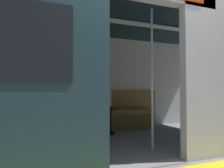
{
  "coord_description": "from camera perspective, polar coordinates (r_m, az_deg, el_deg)",
  "views": [
    {
      "loc": [
        1.32,
        2.2,
        0.87
      ],
      "look_at": [
        -0.07,
        -1.3,
        0.99
      ],
      "focal_mm": 34.57,
      "sensor_mm": 36.0,
      "label": 1
    }
  ],
  "objects": [
    {
      "name": "ground_plane",
      "position": [
        2.71,
        9.41,
        -20.57
      ],
      "size": [
        60.0,
        60.0,
        0.0
      ],
      "primitive_type": "plane",
      "color": "gray"
    },
    {
      "name": "train_car",
      "position": [
        3.72,
        -1.68,
        8.09
      ],
      "size": [
        6.4,
        2.82,
        2.27
      ],
      "color": "silver",
      "rests_on": "ground_plane"
    },
    {
      "name": "bench_seat",
      "position": [
        4.73,
        -5.36,
        -8.32
      ],
      "size": [
        2.95,
        0.44,
        0.44
      ],
      "color": "olive",
      "rests_on": "ground_plane"
    },
    {
      "name": "person_seated",
      "position": [
        4.7,
        -3.14,
        -4.38
      ],
      "size": [
        0.55,
        0.67,
        1.17
      ],
      "color": "silver",
      "rests_on": "ground_plane"
    },
    {
      "name": "handbag",
      "position": [
        4.69,
        -7.49,
        -6.06
      ],
      "size": [
        0.26,
        0.15,
        0.17
      ],
      "color": "maroon",
      "rests_on": "bench_seat"
    },
    {
      "name": "book",
      "position": [
        4.96,
        -0.19,
        -6.67
      ],
      "size": [
        0.24,
        0.27,
        0.03
      ],
      "primitive_type": "cube",
      "rotation": [
        0.0,
        0.0,
        -0.53
      ],
      "color": "#B22D2D",
      "rests_on": "bench_seat"
    },
    {
      "name": "grab_pole_door",
      "position": [
        2.83,
        -3.56,
        2.15
      ],
      "size": [
        0.04,
        0.04,
        2.13
      ],
      "primitive_type": "cylinder",
      "color": "silver",
      "rests_on": "ground_plane"
    },
    {
      "name": "grab_pole_far",
      "position": [
        3.31,
        10.56,
        1.58
      ],
      "size": [
        0.04,
        0.04,
        2.13
      ],
      "primitive_type": "cylinder",
      "color": "silver",
      "rests_on": "ground_plane"
    }
  ]
}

